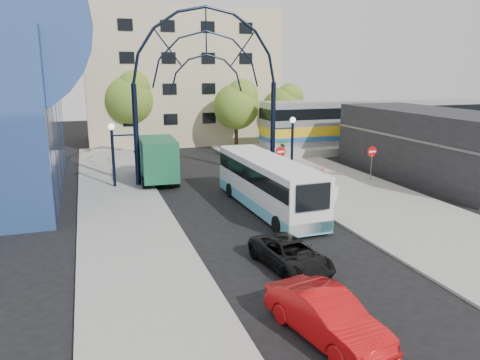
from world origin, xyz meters
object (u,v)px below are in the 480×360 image
object	(u,v)px
sandwich_board	(332,191)
bike_near_b	(319,173)
tree_north_a	(238,104)
city_bus	(267,183)
black_suv	(291,254)
red_sedan	(326,316)
gateway_arch	(207,60)
green_truck	(157,160)
tree_north_c	(286,104)
tree_north_b	(129,97)
street_name_sign	(282,151)
do_not_enter_sign	(372,155)
train_car	(381,121)
stop_sign	(281,155)
bike_near_a	(304,176)

from	to	relation	value
sandwich_board	bike_near_b	world-z (taller)	sandwich_board
tree_north_a	city_bus	world-z (taller)	tree_north_a
black_suv	red_sedan	distance (m)	5.13
gateway_arch	tree_north_a	world-z (taller)	gateway_arch
green_truck	red_sedan	bearing A→B (deg)	-82.87
tree_north_c	green_truck	size ratio (longest dim) A/B	1.00
tree_north_b	street_name_sign	bearing A→B (deg)	-62.35
do_not_enter_sign	train_car	xyz separation A→B (m)	(9.00, 12.00, 0.93)
street_name_sign	red_sedan	bearing A→B (deg)	-109.64
bike_near_b	street_name_sign	bearing A→B (deg)	134.03
green_truck	black_suv	xyz separation A→B (m)	(2.85, -16.89, -1.02)
stop_sign	tree_north_a	world-z (taller)	tree_north_a
train_car	green_truck	distance (m)	24.59
gateway_arch	street_name_sign	world-z (taller)	gateway_arch
sandwich_board	city_bus	xyz separation A→B (m)	(-4.14, 0.10, 0.80)
tree_north_b	bike_near_b	distance (m)	22.15
city_bus	do_not_enter_sign	bearing A→B (deg)	20.59
tree_north_b	bike_near_a	size ratio (longest dim) A/B	4.69
black_suv	bike_near_a	size ratio (longest dim) A/B	2.51
street_name_sign	bike_near_b	world-z (taller)	street_name_sign
street_name_sign	sandwich_board	distance (m)	6.78
street_name_sign	sandwich_board	size ratio (longest dim) A/B	2.83
black_suv	red_sedan	world-z (taller)	red_sedan
gateway_arch	do_not_enter_sign	xyz separation A→B (m)	(11.00, -4.00, -6.58)
gateway_arch	tree_north_a	bearing A→B (deg)	62.83
stop_sign	bike_near_b	xyz separation A→B (m)	(2.93, -0.34, -1.42)
bike_near_b	black_suv	bearing A→B (deg)	-147.38
tree_north_c	bike_near_a	size ratio (longest dim) A/B	3.81
stop_sign	bike_near_b	distance (m)	3.28
stop_sign	red_sedan	world-z (taller)	stop_sign
sandwich_board	bike_near_a	size ratio (longest dim) A/B	0.58
do_not_enter_sign	black_suv	bearing A→B (deg)	-134.36
green_truck	red_sedan	size ratio (longest dim) A/B	1.46
bike_near_a	bike_near_b	size ratio (longest dim) A/B	1.14
black_suv	sandwich_board	bearing A→B (deg)	43.63
red_sedan	street_name_sign	bearing A→B (deg)	58.26
tree_north_a	red_sedan	xyz separation A→B (m)	(-7.90, -32.88, -3.87)
red_sedan	do_not_enter_sign	bearing A→B (deg)	40.89
tree_north_a	city_bus	distance (m)	20.62
bike_near_b	sandwich_board	bearing A→B (deg)	-136.22
city_bus	black_suv	bearing A→B (deg)	-106.69
stop_sign	bike_near_a	size ratio (longest dim) A/B	1.46
do_not_enter_sign	tree_north_a	world-z (taller)	tree_north_a
do_not_enter_sign	tree_north_b	bearing A→B (deg)	126.74
gateway_arch	train_car	distance (m)	22.27
stop_sign	bike_near_a	world-z (taller)	stop_sign
tree_north_b	black_suv	distance (m)	32.37
tree_north_a	green_truck	xyz separation A→B (m)	(-9.65, -10.98, -2.99)
gateway_arch	tree_north_b	bearing A→B (deg)	103.68
do_not_enter_sign	tree_north_b	xyz separation A→B (m)	(-14.88, 19.93, 3.29)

